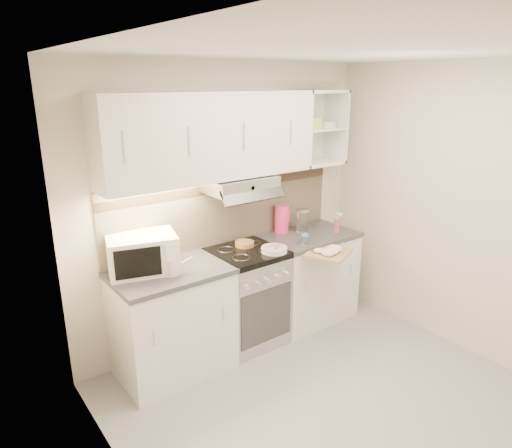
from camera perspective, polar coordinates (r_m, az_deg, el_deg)
name	(u,v)px	position (r m, az deg, el deg)	size (l,w,h in m)	color
ground	(332,402)	(3.76, 9.51, -21.10)	(3.00, 3.00, 0.00)	#9A9A9D
room_shell	(306,184)	(3.28, 6.31, 5.04)	(3.04, 2.84, 2.52)	beige
base_cabinet_left	(173,323)	(3.88, -10.37, -12.12)	(0.90, 0.60, 0.86)	white
worktop_left	(170,273)	(3.68, -10.75, -6.01)	(0.92, 0.62, 0.04)	#47474C
base_cabinet_right	(307,278)	(4.66, 6.37, -6.72)	(0.90, 0.60, 0.86)	white
worktop_right	(308,236)	(4.49, 6.56, -1.47)	(0.92, 0.62, 0.04)	#47474C
electric_range	(247,296)	(4.21, -1.17, -9.02)	(0.60, 0.60, 0.90)	#B7B7BC
microwave	(142,253)	(3.66, -14.02, -3.58)	(0.60, 0.51, 0.29)	white
watering_can	(172,265)	(3.57, -10.43, -5.10)	(0.24, 0.13, 0.21)	silver
plate_stack	(274,249)	(3.99, 2.29, -3.20)	(0.23, 0.23, 0.05)	silver
bread_loaf	(245,244)	(4.13, -1.44, -2.48)	(0.17, 0.17, 0.04)	#A86A3E
pink_pitcher	(282,219)	(4.47, 3.24, 0.65)	(0.15, 0.14, 0.27)	#F43074
glass_jar	(302,221)	(4.50, 5.80, 0.43)	(0.12, 0.12, 0.24)	silver
spice_jar	(305,239)	(4.18, 6.11, -1.88)	(0.07, 0.07, 0.10)	silver
spray_bottle	(337,224)	(4.56, 10.06, 0.02)	(0.08, 0.08, 0.21)	pink
cutting_board	(328,253)	(4.10, 9.04, -3.58)	(0.38, 0.34, 0.02)	tan
dish_towel	(330,249)	(4.07, 9.26, -3.13)	(0.25, 0.21, 0.07)	silver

